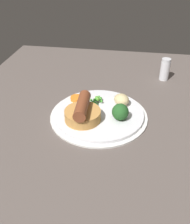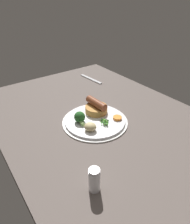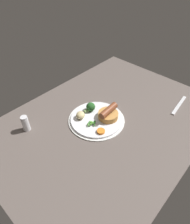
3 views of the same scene
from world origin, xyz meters
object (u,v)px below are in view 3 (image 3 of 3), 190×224
(dinner_plate, at_px, (96,119))
(fork, at_px, (179,105))
(sausage_pudding, at_px, (107,113))
(salt_shaker, at_px, (26,123))
(carrot_slice_3, at_px, (101,131))
(pea_pile, at_px, (92,123))
(broccoli_floret_near, at_px, (90,107))
(potato_chunk_1, at_px, (80,115))

(dinner_plate, bearing_deg, fork, -33.07)
(sausage_pudding, height_order, salt_shaker, salt_shaker)
(dinner_plate, relative_size, carrot_slice_3, 7.52)
(pea_pile, bearing_deg, broccoli_floret_near, 47.74)
(salt_shaker, bearing_deg, dinner_plate, -36.58)
(sausage_pudding, distance_m, pea_pile, 0.09)
(fork, bearing_deg, carrot_slice_3, 153.08)
(potato_chunk_1, relative_size, fork, 0.26)
(dinner_plate, relative_size, pea_pile, 5.54)
(dinner_plate, bearing_deg, salt_shaker, 143.42)
(carrot_slice_3, distance_m, fork, 0.46)
(sausage_pudding, xyz_separation_m, pea_pile, (-0.09, 0.02, -0.01))
(pea_pile, distance_m, carrot_slice_3, 0.06)
(potato_chunk_1, relative_size, carrot_slice_3, 1.31)
(broccoli_floret_near, relative_size, fork, 0.33)
(sausage_pudding, xyz_separation_m, carrot_slice_3, (-0.09, -0.04, -0.02))
(fork, bearing_deg, pea_pile, 145.82)
(broccoli_floret_near, xyz_separation_m, salt_shaker, (-0.28, 0.13, 0.00))
(dinner_plate, bearing_deg, sausage_pudding, -38.40)
(carrot_slice_3, xyz_separation_m, fork, (0.43, -0.17, -0.02))
(broccoli_floret_near, xyz_separation_m, carrot_slice_3, (-0.07, -0.14, -0.02))
(broccoli_floret_near, height_order, potato_chunk_1, broccoli_floret_near)
(dinner_plate, bearing_deg, broccoli_floret_near, 70.72)
(pea_pile, relative_size, potato_chunk_1, 1.04)
(dinner_plate, xyz_separation_m, carrot_slice_3, (-0.05, -0.08, 0.01))
(sausage_pudding, xyz_separation_m, broccoli_floret_near, (-0.02, 0.09, -0.00))
(pea_pile, height_order, salt_shaker, salt_shaker)
(dinner_plate, distance_m, sausage_pudding, 0.06)
(broccoli_floret_near, bearing_deg, carrot_slice_3, -105.29)
(pea_pile, bearing_deg, carrot_slice_3, -97.16)
(pea_pile, distance_m, salt_shaker, 0.30)
(broccoli_floret_near, distance_m, fork, 0.47)
(sausage_pudding, xyz_separation_m, salt_shaker, (-0.30, 0.23, 0.00))
(pea_pile, bearing_deg, fork, -28.76)
(broccoli_floret_near, height_order, carrot_slice_3, broccoli_floret_near)
(dinner_plate, height_order, pea_pile, pea_pile)
(pea_pile, xyz_separation_m, broccoli_floret_near, (0.07, 0.07, 0.01))
(dinner_plate, bearing_deg, pea_pile, -163.83)
(potato_chunk_1, height_order, carrot_slice_3, potato_chunk_1)
(dinner_plate, height_order, sausage_pudding, sausage_pudding)
(dinner_plate, distance_m, carrot_slice_3, 0.09)
(dinner_plate, height_order, carrot_slice_3, carrot_slice_3)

